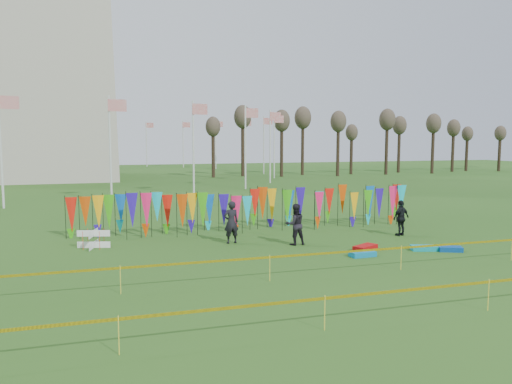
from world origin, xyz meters
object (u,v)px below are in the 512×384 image
object	(u,v)px
kite_bag_turquoise	(363,254)
kite_bag_red	(365,248)
person_left	(231,222)
kite_bag_teal	(424,248)
kite_bag_blue	(450,249)
person_mid	(295,224)
box_kite	(94,239)
person_right	(401,218)

from	to	relation	value
kite_bag_turquoise	kite_bag_red	size ratio (longest dim) A/B	0.88
person_left	kite_bag_teal	distance (m)	8.56
kite_bag_red	kite_bag_blue	bearing A→B (deg)	-20.57
kite_bag_red	kite_bag_teal	bearing A→B (deg)	-18.28
person_mid	kite_bag_turquoise	distance (m)	3.55
kite_bag_turquoise	kite_bag_blue	xyz separation A→B (m)	(4.06, -0.24, -0.00)
person_mid	kite_bag_turquoise	bearing A→B (deg)	120.83
box_kite	kite_bag_turquoise	bearing A→B (deg)	-24.68
person_right	kite_bag_blue	distance (m)	3.75
kite_bag_turquoise	person_right	bearing A→B (deg)	40.57
person_mid	person_right	distance (m)	5.84
kite_bag_turquoise	kite_bag_blue	distance (m)	4.06
person_right	kite_bag_turquoise	bearing A→B (deg)	24.06
kite_bag_blue	person_mid	bearing A→B (deg)	151.56
box_kite	person_left	world-z (taller)	person_left
kite_bag_blue	kite_bag_turquoise	bearing A→B (deg)	176.67
person_right	kite_bag_turquoise	distance (m)	5.34
person_right	kite_bag_teal	bearing A→B (deg)	57.50
person_left	person_right	world-z (taller)	person_left
kite_bag_red	kite_bag_turquoise	bearing A→B (deg)	-124.34
kite_bag_turquoise	box_kite	bearing A→B (deg)	155.32
box_kite	person_mid	xyz separation A→B (m)	(8.73, -1.90, 0.53)
box_kite	person_right	world-z (taller)	person_right
kite_bag_blue	kite_bag_red	size ratio (longest dim) A/B	0.83
kite_bag_turquoise	kite_bag_teal	size ratio (longest dim) A/B	0.96
person_left	kite_bag_blue	size ratio (longest dim) A/B	2.01
person_left	person_mid	distance (m)	2.93
person_left	kite_bag_blue	distance (m)	9.63
kite_bag_blue	kite_bag_red	bearing A→B (deg)	159.43
kite_bag_blue	person_left	bearing A→B (deg)	153.11
person_right	kite_bag_turquoise	xyz separation A→B (m)	(-4.01, -3.43, -0.78)
box_kite	kite_bag_turquoise	size ratio (longest dim) A/B	0.78
box_kite	person_left	size ratio (longest dim) A/B	0.42
person_mid	kite_bag_teal	distance (m)	5.66
kite_bag_teal	box_kite	bearing A→B (deg)	161.32
person_left	box_kite	bearing A→B (deg)	-13.93
kite_bag_red	person_mid	bearing A→B (deg)	142.60
person_right	kite_bag_red	world-z (taller)	person_right
kite_bag_blue	kite_bag_teal	world-z (taller)	kite_bag_teal
person_left	person_right	distance (m)	8.53
kite_bag_turquoise	kite_bag_teal	world-z (taller)	same
person_right	kite_bag_red	xyz separation A→B (m)	(-3.31, -2.41, -0.78)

